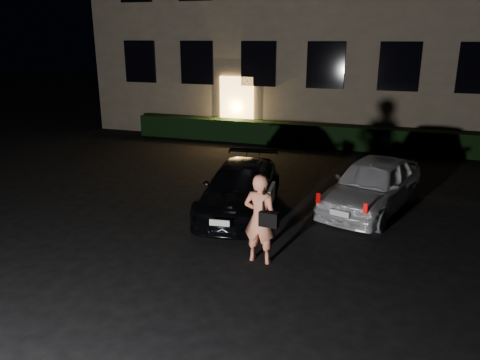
% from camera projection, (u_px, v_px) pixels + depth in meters
% --- Properties ---
extents(ground, '(80.00, 80.00, 0.00)m').
position_uv_depth(ground, '(226.00, 274.00, 8.35)').
color(ground, black).
rests_on(ground, ground).
extents(hedge, '(15.00, 0.70, 0.85)m').
position_uv_depth(hedge, '(320.00, 136.00, 17.74)').
color(hedge, black).
rests_on(hedge, ground).
extents(sedan, '(2.03, 4.09, 1.13)m').
position_uv_depth(sedan, '(240.00, 188.00, 11.20)').
color(sedan, black).
rests_on(sedan, ground).
extents(hatch, '(2.59, 4.06, 1.29)m').
position_uv_depth(hatch, '(372.00, 185.00, 11.23)').
color(hatch, silver).
rests_on(hatch, ground).
extents(man, '(0.71, 0.46, 1.72)m').
position_uv_depth(man, '(260.00, 218.00, 8.57)').
color(man, '#F78A64').
rests_on(man, ground).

